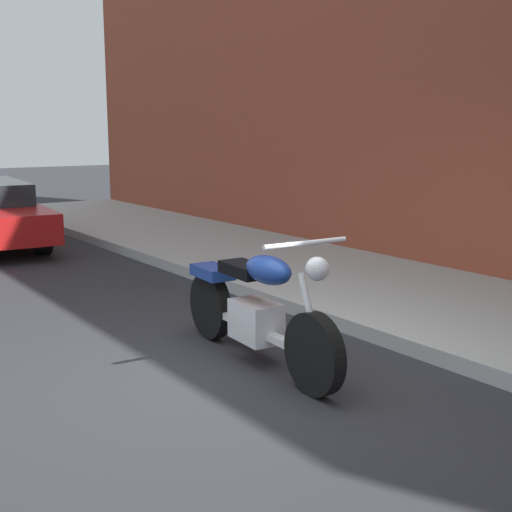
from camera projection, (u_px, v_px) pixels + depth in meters
name	position (u px, v px, depth m)	size (l,w,h in m)	color
ground_plane	(231.00, 380.00, 5.16)	(60.00, 60.00, 0.00)	#28282D
sidewalk	(471.00, 313.00, 6.79)	(23.82, 2.71, 0.14)	#A6A6A6
motorcycle	(256.00, 309.00, 5.47)	(2.19, 0.70, 1.10)	black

